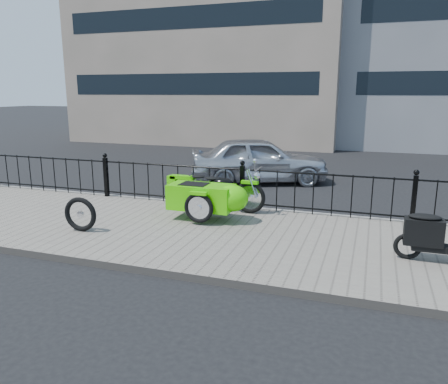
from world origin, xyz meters
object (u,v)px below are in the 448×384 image
(motorcycle_sidecar, at_px, (212,196))
(sedan_car, at_px, (259,160))
(scooter, at_px, (441,237))
(spare_tire, at_px, (80,214))

(motorcycle_sidecar, relative_size, sedan_car, 0.57)
(scooter, bearing_deg, sedan_car, 127.81)
(motorcycle_sidecar, height_order, spare_tire, motorcycle_sidecar)
(motorcycle_sidecar, bearing_deg, scooter, -15.03)
(motorcycle_sidecar, distance_m, scooter, 4.24)
(motorcycle_sidecar, distance_m, spare_tire, 2.57)
(scooter, relative_size, sedan_car, 0.38)
(motorcycle_sidecar, bearing_deg, spare_tire, -141.49)
(spare_tire, bearing_deg, motorcycle_sidecar, 38.51)
(motorcycle_sidecar, distance_m, sedan_car, 4.38)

